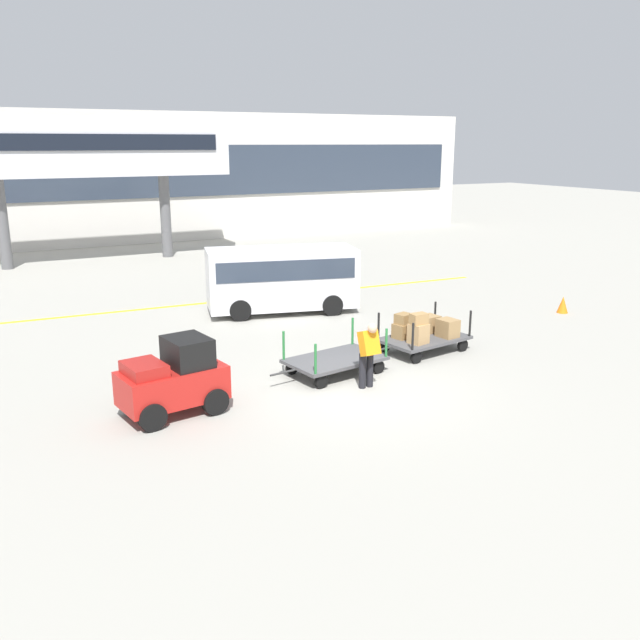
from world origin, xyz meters
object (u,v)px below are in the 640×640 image
Objects in this scene: baggage_cart_lead at (335,360)px; shuttle_van at (282,275)px; baggage_cart_middle at (424,332)px; baggage_tug at (174,379)px; safety_cone_far at (563,305)px; baggage_handler at (368,352)px.

shuttle_van is (1.40, 6.24, 0.89)m from baggage_cart_lead.
baggage_cart_lead is 1.00× the size of baggage_cart_middle.
baggage_tug is at bearing -170.88° from baggage_cart_middle.
baggage_cart_middle is 5.60× the size of safety_cone_far.
baggage_tug is 1.44× the size of baggage_handler.
baggage_tug is 4.34m from baggage_handler.
safety_cone_far is at bearing 10.49° from baggage_tug.
baggage_cart_middle is at bearing -75.01° from shuttle_van.
baggage_handler reaches higher than baggage_cart_middle.
baggage_cart_lead is 0.60× the size of shuttle_van.
shuttle_van is (5.51, 6.90, 0.48)m from baggage_tug.
safety_cone_far is at bearing 11.96° from baggage_cart_middle.
shuttle_van is (1.21, 7.45, 0.37)m from baggage_handler.
baggage_tug is 8.84m from shuttle_van.
shuttle_van reaches higher than baggage_tug.
baggage_cart_lead is at bearing -170.99° from baggage_cart_middle.
baggage_handler is 9.84m from safety_cone_far.
baggage_cart_lead is (4.10, 0.66, -0.41)m from baggage_tug.
baggage_cart_lead is at bearing 9.20° from baggage_tug.
baggage_cart_middle is at bearing 9.12° from baggage_tug.
shuttle_van is at bearing 104.99° from baggage_cart_middle.
shuttle_van is 9.28m from safety_cone_far.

